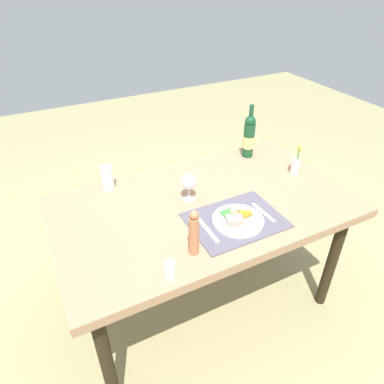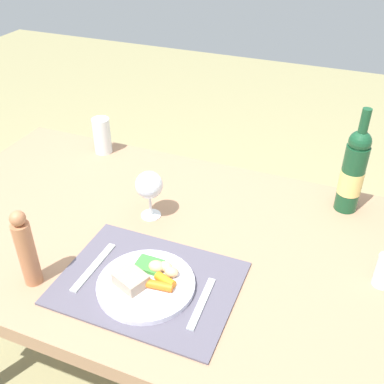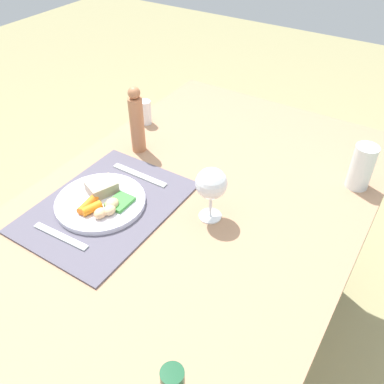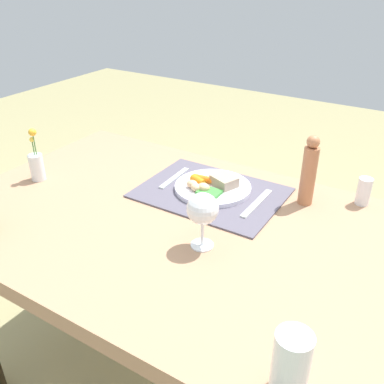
{
  "view_description": "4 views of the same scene",
  "coord_description": "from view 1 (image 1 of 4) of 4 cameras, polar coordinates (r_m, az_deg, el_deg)",
  "views": [
    {
      "loc": [
        -0.72,
        -1.28,
        1.84
      ],
      "look_at": [
        -0.05,
        0.05,
        0.83
      ],
      "focal_mm": 32.52,
      "sensor_mm": 36.0,
      "label": 1
    },
    {
      "loc": [
        0.49,
        -0.93,
        1.63
      ],
      "look_at": [
        0.08,
        0.08,
        0.89
      ],
      "focal_mm": 42.64,
      "sensor_mm": 36.0,
      "label": 2
    },
    {
      "loc": [
        0.67,
        0.47,
        1.54
      ],
      "look_at": [
        -0.06,
        0.01,
        0.83
      ],
      "focal_mm": 38.71,
      "sensor_mm": 36.0,
      "label": 3
    },
    {
      "loc": [
        -0.52,
        0.87,
        1.44
      ],
      "look_at": [
        0.03,
        -0.03,
        0.87
      ],
      "focal_mm": 39.87,
      "sensor_mm": 36.0,
      "label": 4
    }
  ],
  "objects": [
    {
      "name": "pepper_mill",
      "position": [
        1.47,
        0.31,
        -6.8
      ],
      "size": [
        0.05,
        0.05,
        0.22
      ],
      "color": "#B4714A",
      "rests_on": "dining_table"
    },
    {
      "name": "knife",
      "position": [
        1.78,
        11.61,
        -3.32
      ],
      "size": [
        0.03,
        0.17,
        0.0
      ],
      "primitive_type": "cube",
      "rotation": [
        0.0,
        0.0,
        0.04
      ],
      "color": "silver",
      "rests_on": "placemat"
    },
    {
      "name": "wine_glass",
      "position": [
        1.78,
        -0.54,
        1.7
      ],
      "size": [
        0.08,
        0.08,
        0.16
      ],
      "color": "white",
      "rests_on": "dining_table"
    },
    {
      "name": "ground_plane",
      "position": [
        2.36,
        1.64,
        -17.21
      ],
      "size": [
        8.0,
        8.0,
        0.0
      ],
      "primitive_type": "plane",
      "color": "#968E61"
    },
    {
      "name": "flower_vase",
      "position": [
        2.13,
        16.61,
        4.31
      ],
      "size": [
        0.05,
        0.05,
        0.18
      ],
      "color": "silver",
      "rests_on": "dining_table"
    },
    {
      "name": "dining_table",
      "position": [
        1.87,
        1.98,
        -3.79
      ],
      "size": [
        1.54,
        0.89,
        0.77
      ],
      "color": "#A27959",
      "rests_on": "ground_plane"
    },
    {
      "name": "placemat",
      "position": [
        1.72,
        7.12,
        -4.61
      ],
      "size": [
        0.45,
        0.34,
        0.01
      ],
      "primitive_type": "cube",
      "color": "#534E5C",
      "rests_on": "dining_table"
    },
    {
      "name": "wine_bottle",
      "position": [
        2.23,
        9.32,
        8.97
      ],
      "size": [
        0.07,
        0.07,
        0.34
      ],
      "color": "#164628",
      "rests_on": "dining_table"
    },
    {
      "name": "salt_shaker",
      "position": [
        1.41,
        -3.71,
        -12.71
      ],
      "size": [
        0.04,
        0.04,
        0.09
      ],
      "primitive_type": "cylinder",
      "color": "white",
      "rests_on": "dining_table"
    },
    {
      "name": "fork",
      "position": [
        1.64,
        2.56,
        -6.21
      ],
      "size": [
        0.02,
        0.19,
        0.0
      ],
      "primitive_type": "cube",
      "rotation": [
        0.0,
        0.0,
        -0.01
      ],
      "color": "silver",
      "rests_on": "placemat"
    },
    {
      "name": "dinner_plate",
      "position": [
        1.7,
        7.47,
        -4.42
      ],
      "size": [
        0.25,
        0.25,
        0.05
      ],
      "color": "silver",
      "rests_on": "placemat"
    },
    {
      "name": "water_tumbler",
      "position": [
        1.96,
        -13.68,
        2.08
      ],
      "size": [
        0.07,
        0.07,
        0.14
      ],
      "color": "silver",
      "rests_on": "dining_table"
    }
  ]
}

